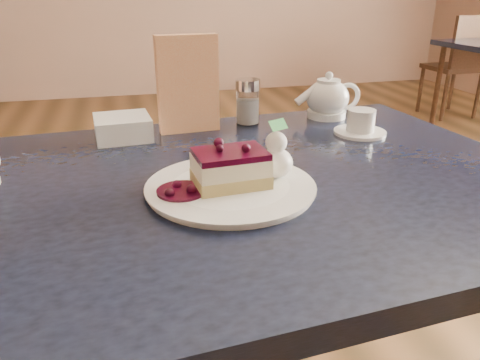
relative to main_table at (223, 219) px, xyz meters
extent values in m
cube|color=black|center=(0.00, 0.00, 0.06)|extent=(1.39, 0.98, 0.04)
cylinder|color=#3D2112|center=(0.57, 0.42, -0.35)|extent=(0.06, 0.06, 0.79)
cylinder|color=white|center=(0.00, -0.06, 0.09)|extent=(0.31, 0.31, 0.01)
cube|color=tan|center=(0.00, -0.06, 0.11)|extent=(0.14, 0.10, 0.02)
cube|color=#FFF8CB|center=(0.00, -0.06, 0.14)|extent=(0.14, 0.10, 0.03)
cube|color=black|center=(0.00, -0.06, 0.16)|extent=(0.13, 0.10, 0.01)
ellipsoid|color=white|center=(0.10, -0.04, 0.13)|extent=(0.07, 0.07, 0.06)
cylinder|color=black|center=(-0.09, -0.07, 0.10)|extent=(0.09, 0.09, 0.01)
cylinder|color=white|center=(0.41, 0.21, 0.09)|extent=(0.13, 0.13, 0.01)
cylinder|color=white|center=(0.41, 0.21, 0.12)|extent=(0.07, 0.07, 0.06)
ellipsoid|color=white|center=(0.39, 0.38, 0.14)|extent=(0.12, 0.12, 0.10)
cylinder|color=white|center=(0.39, 0.38, 0.20)|extent=(0.07, 0.07, 0.01)
cylinder|color=white|center=(0.31, 0.38, 0.14)|extent=(0.07, 0.02, 0.06)
cube|color=beige|center=(-0.01, 0.35, 0.21)|extent=(0.16, 0.04, 0.24)
cylinder|color=white|center=(0.16, 0.38, 0.13)|extent=(0.06, 0.06, 0.09)
cylinder|color=silver|center=(0.16, 0.38, 0.19)|extent=(0.07, 0.07, 0.03)
cube|color=white|center=(-0.18, 0.33, 0.11)|extent=(0.14, 0.14, 0.06)
cylinder|color=#3D2112|center=(2.47, 2.63, -0.38)|extent=(0.04, 0.04, 0.72)
camera|label=1|loc=(-0.18, -0.83, 0.44)|focal=35.00mm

